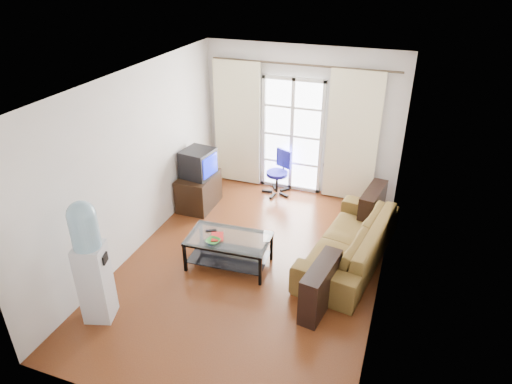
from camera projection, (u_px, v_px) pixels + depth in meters
The scene contains 20 objects.
floor at pixel (252, 264), 6.70m from camera, with size 5.20×5.20×0.00m, color brown.
ceiling at pixel (251, 82), 5.44m from camera, with size 5.20×5.20×0.00m, color white.
wall_back at pixel (301, 121), 8.23m from camera, with size 3.60×0.02×2.70m, color silver.
wall_front at pixel (146, 311), 3.91m from camera, with size 3.60×0.02×2.70m, color silver.
wall_left at pixel (135, 163), 6.61m from camera, with size 0.02×5.20×2.70m, color silver.
wall_right at pixel (390, 205), 5.53m from camera, with size 0.02×5.20×2.70m, color silver.
french_door at pixel (292, 136), 8.36m from camera, with size 1.16×0.06×2.15m.
curtain_rod at pixel (303, 65), 7.66m from camera, with size 0.04×0.04×3.30m, color #4C3F2D.
curtain_left at pixel (237, 124), 8.56m from camera, with size 0.90×0.07×2.35m, color #FFFACD.
curtain_right at pixel (352, 138), 7.92m from camera, with size 0.90×0.07×2.35m, color #FFFACD.
radiator at pixel (340, 181), 8.39m from camera, with size 0.64×0.12×0.64m, color #9E9DA0.
sofa at pixel (350, 241), 6.65m from camera, with size 1.23×2.39×0.67m, color brown.
coffee_table at pixel (229, 248), 6.55m from camera, with size 1.21×0.74×0.48m.
bowl at pixel (213, 241), 6.35m from camera, with size 0.23×0.23×0.05m, color green.
book at pixel (211, 237), 6.47m from camera, with size 0.25×0.28×0.02m, color maroon.
remote at pixel (211, 231), 6.62m from camera, with size 0.16×0.04×0.02m, color black.
tv_stand at pixel (199, 191), 8.10m from camera, with size 0.55×0.82×0.60m, color black.
crt_tv at pixel (197, 163), 7.86m from camera, with size 0.58×0.58×0.48m.
task_chair at pixel (278, 181), 8.57m from camera, with size 0.75×0.75×0.83m.
water_cooler at pixel (91, 260), 5.36m from camera, with size 0.42×0.42×1.64m.
Camera 1 is at (1.90, -5.08, 4.09)m, focal length 32.00 mm.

